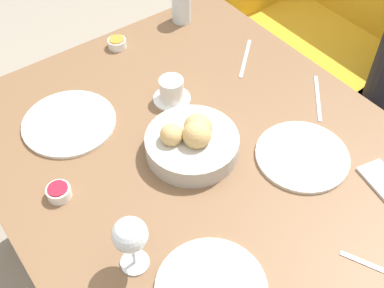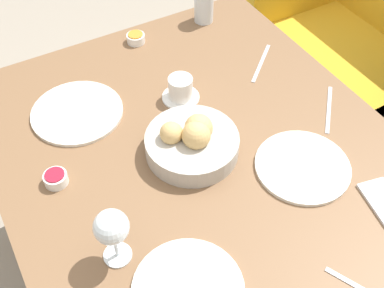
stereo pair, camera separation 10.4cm
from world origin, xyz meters
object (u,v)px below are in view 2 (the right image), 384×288
at_px(plate_far_center, 303,166).
at_px(coffee_cup, 181,90).
at_px(wine_glass, 112,228).
at_px(plate_near_left, 77,112).
at_px(spoon_coffee, 358,287).
at_px(water_tumbler, 204,6).
at_px(jam_bowl_berry, 56,178).
at_px(jam_bowl_honey, 136,38).
at_px(fork_silver, 329,109).
at_px(bread_basket, 192,142).
at_px(knife_silver, 261,63).

relative_size(plate_far_center, coffee_cup, 2.23).
bearing_deg(wine_glass, coffee_cup, 136.24).
bearing_deg(plate_near_left, spoon_coffee, 22.84).
relative_size(plate_far_center, water_tumbler, 2.18).
xyz_separation_m(water_tumbler, jam_bowl_berry, (0.43, -0.68, -0.04)).
bearing_deg(water_tumbler, wine_glass, -42.06).
height_order(plate_far_center, water_tumbler, water_tumbler).
xyz_separation_m(plate_far_center, spoon_coffee, (0.32, -0.10, -0.00)).
relative_size(water_tumbler, jam_bowl_berry, 1.88).
xyz_separation_m(plate_far_center, jam_bowl_berry, (-0.26, -0.56, 0.01)).
xyz_separation_m(water_tumbler, jam_bowl_honey, (-0.00, -0.26, -0.04)).
bearing_deg(fork_silver, spoon_coffee, -33.80).
bearing_deg(jam_bowl_honey, plate_far_center, 11.71).
bearing_deg(wine_glass, plate_far_center, 89.89).
distance_m(bread_basket, plate_far_center, 0.29).
height_order(water_tumbler, fork_silver, water_tumbler).
relative_size(knife_silver, spoon_coffee, 1.14).
distance_m(water_tumbler, coffee_cup, 0.41).
relative_size(plate_far_center, fork_silver, 1.62).
bearing_deg(fork_silver, water_tumbler, -171.29).
bearing_deg(plate_far_center, jam_bowl_berry, -115.12).
distance_m(coffee_cup, jam_bowl_honey, 0.31).
bearing_deg(coffee_cup, water_tumbler, 140.17).
distance_m(plate_far_center, spoon_coffee, 0.33).
bearing_deg(fork_silver, plate_near_left, -118.15).
distance_m(plate_far_center, coffee_cup, 0.41).
height_order(plate_far_center, spoon_coffee, plate_far_center).
bearing_deg(jam_bowl_berry, wine_glass, 10.89).
bearing_deg(wine_glass, fork_silver, 100.50).
height_order(water_tumbler, spoon_coffee, water_tumbler).
relative_size(water_tumbler, jam_bowl_honey, 1.88).
height_order(coffee_cup, jam_bowl_honey, coffee_cup).
relative_size(jam_bowl_honey, spoon_coffee, 0.44).
relative_size(plate_near_left, jam_bowl_honey, 4.35).
bearing_deg(jam_bowl_berry, spoon_coffee, 38.56).
bearing_deg(jam_bowl_berry, bread_basket, 77.26).
relative_size(water_tumbler, spoon_coffee, 0.82).
bearing_deg(spoon_coffee, wine_glass, -127.59).
relative_size(plate_near_left, spoon_coffee, 1.89).
height_order(wine_glass, spoon_coffee, wine_glass).
bearing_deg(plate_near_left, water_tumbler, 112.29).
distance_m(jam_bowl_honey, spoon_coffee, 1.01).
relative_size(wine_glass, knife_silver, 1.00).
bearing_deg(fork_silver, coffee_cup, -125.96).
xyz_separation_m(coffee_cup, jam_bowl_berry, (0.12, -0.42, -0.02)).
relative_size(jam_bowl_berry, fork_silver, 0.39).
xyz_separation_m(plate_near_left, plate_far_center, (0.47, 0.43, 0.00)).
bearing_deg(jam_bowl_berry, jam_bowl_honey, 135.87).
height_order(water_tumbler, knife_silver, water_tumbler).
xyz_separation_m(bread_basket, wine_glass, (0.19, -0.29, 0.07)).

